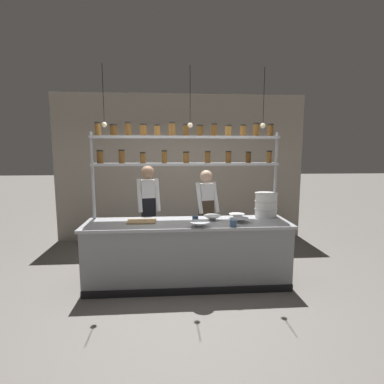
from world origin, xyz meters
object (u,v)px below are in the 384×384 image
Objects in this scene: chef_left at (148,209)px; prep_bowl_center_back at (240,220)px; serving_cup_by_board at (233,223)px; prep_bowl_near_left at (200,224)px; chef_center at (206,211)px; prep_bowl_near_right at (237,216)px; cutting_board at (142,221)px; spice_shelf_unit at (185,152)px; container_stack at (266,205)px; prep_bowl_center_front at (212,218)px; serving_cup_front at (195,219)px.

chef_left is 7.08× the size of prep_bowl_center_back.
prep_bowl_near_left is at bearing 178.22° from serving_cup_by_board.
chef_center is (0.96, 0.03, -0.06)m from chef_left.
chef_left is at bearing 166.53° from chef_center.
serving_cup_by_board is (-0.17, -0.50, 0.02)m from prep_bowl_near_right.
chef_center is 1.25m from cutting_board.
spice_shelf_unit is 1.29m from prep_bowl_center_back.
container_stack is 1.54× the size of prep_bowl_near_right.
chef_left is at bearing 148.60° from prep_bowl_center_back.
spice_shelf_unit reaches higher than prep_bowl_near_right.
spice_shelf_unit is 1.48m from container_stack.
prep_bowl_near_left is at bearing -121.03° from prep_bowl_center_front.
chef_center reaches higher than cutting_board.
prep_bowl_center_back is 0.28m from prep_bowl_near_right.
spice_shelf_unit reaches higher than serving_cup_front.
chef_left is 4.59× the size of container_stack.
serving_cup_front is at bearing 152.09° from serving_cup_by_board.
chef_center reaches higher than prep_bowl_near_left.
spice_shelf_unit is 11.68× the size of prep_bowl_near_right.
prep_bowl_near_right is 0.70m from serving_cup_front.
chef_center is at bearing 72.64° from serving_cup_front.
serving_cup_by_board is at bearing -27.91° from serving_cup_front.
spice_shelf_unit reaches higher than prep_bowl_center_front.
chef_center reaches higher than prep_bowl_center_front.
prep_bowl_center_front is at bearing -167.10° from container_stack.
prep_bowl_center_back is at bearing -92.95° from prep_bowl_near_right.
chef_center is at bearing 114.12° from prep_bowl_center_back.
prep_bowl_center_back is (0.38, -0.85, 0.03)m from chef_center.
chef_left is at bearing 138.83° from serving_cup_by_board.
prep_bowl_near_left is 0.25m from serving_cup_front.
prep_bowl_near_left is 1.15× the size of prep_bowl_near_right.
container_stack is at bearing 10.22° from prep_bowl_near_right.
cutting_board is 1.42m from prep_bowl_near_right.
prep_bowl_near_right is 2.48× the size of serving_cup_by_board.
serving_cup_by_board is at bearing -124.55° from prep_bowl_center_back.
container_stack is 1.18m from serving_cup_front.
prep_bowl_center_front is at bearing -104.77° from chef_center.
chef_center is 0.69m from prep_bowl_center_front.
prep_bowl_near_left is at bearing -116.91° from chef_center.
serving_cup_front is (-0.26, -0.13, 0.01)m from prep_bowl_center_front.
prep_bowl_center_back is 2.45× the size of serving_cup_front.
prep_bowl_center_back is (-0.48, -0.36, -0.15)m from container_stack.
container_stack is 0.89m from prep_bowl_center_front.
container_stack is at bearing -44.83° from chef_center.
chef_center is 6.70× the size of prep_bowl_near_right.
spice_shelf_unit reaches higher than prep_bowl_center_back.
prep_bowl_center_front reaches higher than prep_bowl_center_back.
chef_center is 16.52× the size of serving_cup_front.
chef_left is 17.47× the size of serving_cup_by_board.
chef_center is 6.74× the size of prep_bowl_center_back.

